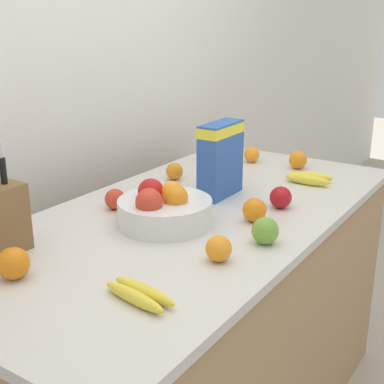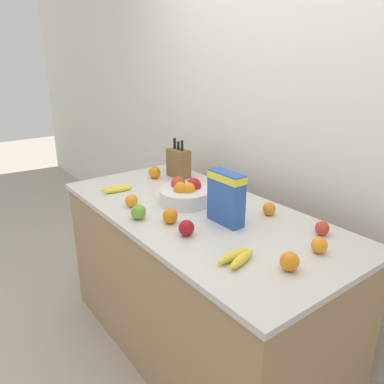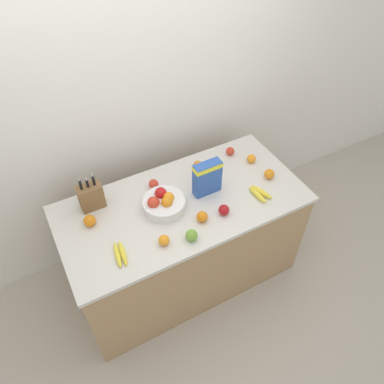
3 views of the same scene
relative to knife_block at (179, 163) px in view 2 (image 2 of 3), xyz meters
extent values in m
plane|color=#B2A899|center=(0.56, -0.26, -1.00)|extent=(14.00, 14.00, 0.00)
cube|color=silver|center=(0.56, 0.38, 0.30)|extent=(9.00, 0.06, 2.60)
cube|color=tan|center=(0.56, -0.26, -0.56)|extent=(1.73, 0.82, 0.87)
cube|color=beige|center=(0.56, -0.26, -0.11)|extent=(1.76, 0.85, 0.03)
cube|color=brown|center=(0.00, 0.00, 0.00)|extent=(0.16, 0.10, 0.19)
cylinder|color=black|center=(-0.04, 0.00, 0.13)|extent=(0.02, 0.02, 0.07)
cube|color=silver|center=(-0.04, 0.00, 0.18)|extent=(0.01, 0.00, 0.02)
cylinder|color=black|center=(0.00, 0.00, 0.12)|extent=(0.02, 0.02, 0.06)
cube|color=silver|center=(0.00, 0.00, 0.16)|extent=(0.01, 0.00, 0.03)
cylinder|color=black|center=(0.04, 0.00, 0.13)|extent=(0.02, 0.02, 0.07)
cube|color=silver|center=(0.04, 0.00, 0.18)|extent=(0.01, 0.00, 0.04)
cube|color=#2D56A8|center=(0.77, -0.25, 0.03)|extent=(0.20, 0.08, 0.27)
cube|color=yellow|center=(0.77, -0.25, 0.14)|extent=(0.20, 0.08, 0.04)
cylinder|color=silver|center=(0.43, -0.25, -0.06)|extent=(0.29, 0.29, 0.08)
sphere|color=orange|center=(0.46, -0.26, 0.00)|extent=(0.07, 0.07, 0.07)
sphere|color=red|center=(0.43, -0.19, 0.00)|extent=(0.08, 0.08, 0.08)
sphere|color=red|center=(0.35, -0.25, 0.00)|extent=(0.08, 0.08, 0.08)
sphere|color=orange|center=(0.43, -0.29, 0.00)|extent=(0.08, 0.08, 0.08)
ellipsoid|color=yellow|center=(1.10, -0.46, -0.08)|extent=(0.09, 0.18, 0.04)
ellipsoid|color=yellow|center=(1.06, -0.47, -0.08)|extent=(0.05, 0.18, 0.04)
ellipsoid|color=yellow|center=(0.04, -0.48, -0.08)|extent=(0.06, 0.20, 0.03)
ellipsoid|color=yellow|center=(0.00, -0.48, -0.08)|extent=(0.06, 0.20, 0.03)
sphere|color=red|center=(0.45, -0.03, -0.06)|extent=(0.07, 0.07, 0.07)
sphere|color=#6B9E33|center=(0.47, -0.58, -0.06)|extent=(0.08, 0.08, 0.08)
sphere|color=#A31419|center=(0.76, -0.49, -0.06)|extent=(0.08, 0.08, 0.08)
sphere|color=red|center=(1.14, 0.02, -0.07)|extent=(0.07, 0.07, 0.07)
sphere|color=orange|center=(0.60, -0.47, -0.06)|extent=(0.08, 0.08, 0.08)
sphere|color=orange|center=(1.24, -0.13, -0.06)|extent=(0.07, 0.07, 0.07)
sphere|color=orange|center=(1.25, -0.35, -0.06)|extent=(0.08, 0.08, 0.08)
sphere|color=orange|center=(0.30, -0.53, -0.06)|extent=(0.07, 0.07, 0.07)
sphere|color=orange|center=(-0.07, -0.15, -0.06)|extent=(0.08, 0.08, 0.08)
sphere|color=orange|center=(0.83, 0.00, -0.06)|extent=(0.07, 0.07, 0.07)
camera|label=1|loc=(-0.82, -1.18, 0.53)|focal=50.00mm
camera|label=2|loc=(2.04, -1.41, 0.69)|focal=35.00mm
camera|label=3|loc=(-0.22, -1.87, 1.84)|focal=35.00mm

